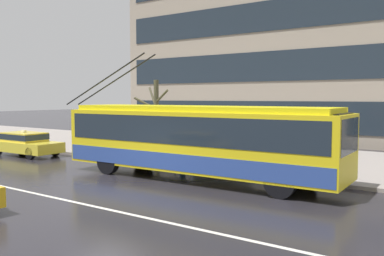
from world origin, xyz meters
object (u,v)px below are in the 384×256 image
Objects in this scene: bus_shelter at (215,123)px; street_tree_bare at (156,114)px; taxi_queued_behind_bus at (25,143)px; pedestrian_approaching_curb at (277,134)px; pedestrian_at_shelter at (181,128)px; trolleybus at (197,139)px.

street_tree_bare reaches higher than bus_shelter.
taxi_queued_behind_bus is at bearing -164.02° from bus_shelter.
bus_shelter is 1.93× the size of pedestrian_approaching_curb.
street_tree_bare reaches higher than pedestrian_approaching_curb.
bus_shelter reaches higher than pedestrian_at_shelter.
bus_shelter reaches higher than taxi_queued_behind_bus.
pedestrian_approaching_curb is at bearing -0.57° from bus_shelter.
trolleybus is 3.65m from pedestrian_approaching_curb.
trolleybus reaches higher than pedestrian_approaching_curb.
trolleybus is 3.48× the size of bus_shelter.
pedestrian_at_shelter reaches higher than taxi_queued_behind_bus.
bus_shelter is (-1.05, 3.07, 0.43)m from trolleybus.
street_tree_bare is at bearing 171.12° from pedestrian_approaching_curb.
bus_shelter is (10.40, 2.98, 1.31)m from taxi_queued_behind_bus.
street_tree_bare reaches higher than pedestrian_at_shelter.
taxi_queued_behind_bus is 1.11× the size of street_tree_bare.
taxi_queued_behind_bus is 9.25m from pedestrian_at_shelter.
taxi_queued_behind_bus is at bearing -167.65° from pedestrian_approaching_curb.
trolleybus reaches higher than street_tree_bare.
trolleybus is 3.27m from bus_shelter.
taxi_queued_behind_bus is 10.90m from bus_shelter.
street_tree_bare is (5.89, 4.13, 1.60)m from taxi_queued_behind_bus.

